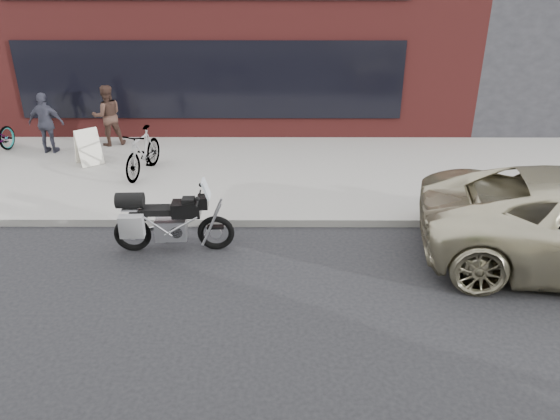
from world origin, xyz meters
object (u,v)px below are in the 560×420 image
motorcycle (165,221)px  sandwich_sign (88,146)px  cafe_patron_left (108,116)px  cafe_patron_right (46,123)px  bicycle_rear (143,152)px

motorcycle → sandwich_sign: size_ratio=2.45×
motorcycle → cafe_patron_left: bearing=112.9°
motorcycle → cafe_patron_left: cafe_patron_left is taller
sandwich_sign → cafe_patron_right: bearing=109.5°
motorcycle → bicycle_rear: 3.42m
bicycle_rear → cafe_patron_right: (-2.68, 1.44, 0.23)m
bicycle_rear → cafe_patron_right: cafe_patron_right is taller
sandwich_sign → cafe_patron_left: bearing=47.5°
sandwich_sign → bicycle_rear: bearing=-61.7°
cafe_patron_left → cafe_patron_right: cafe_patron_left is taller
cafe_patron_left → bicycle_rear: bearing=99.8°
bicycle_rear → sandwich_sign: size_ratio=2.05×
cafe_patron_left → cafe_patron_right: 1.46m
motorcycle → cafe_patron_left: size_ratio=1.34×
sandwich_sign → cafe_patron_left: (0.12, 1.39, 0.35)m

